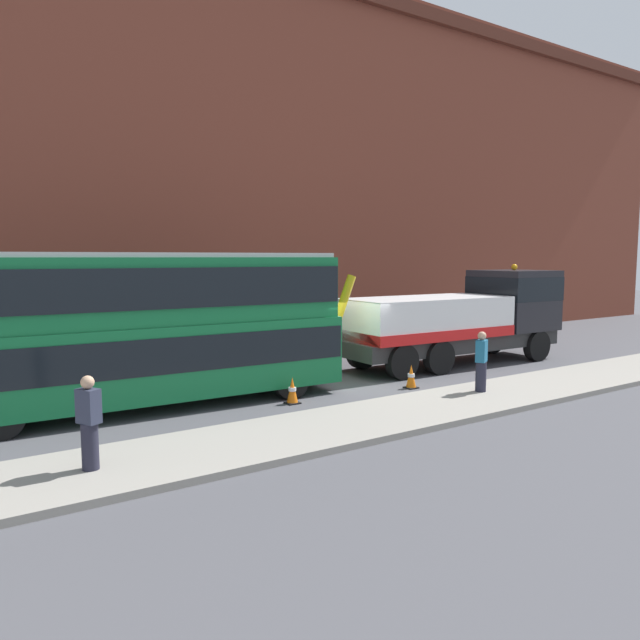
{
  "coord_description": "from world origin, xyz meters",
  "views": [
    {
      "loc": [
        -10.99,
        -15.15,
        3.95
      ],
      "look_at": [
        -0.6,
        0.2,
        2.0
      ],
      "focal_mm": 33.76,
      "sensor_mm": 36.0,
      "label": 1
    }
  ],
  "objects_px": {
    "double_decker_bus": "(138,324)",
    "traffic_cone_near_bus": "(292,391)",
    "pedestrian_bystander": "(481,362)",
    "pedestrian_onlooker": "(89,424)",
    "traffic_cone_midway": "(411,377)",
    "recovery_tow_truck": "(463,316)"
  },
  "relations": [
    {
      "from": "double_decker_bus",
      "to": "traffic_cone_near_bus",
      "type": "xyz_separation_m",
      "value": [
        3.59,
        -1.74,
        -1.89
      ]
    },
    {
      "from": "pedestrian_onlooker",
      "to": "pedestrian_bystander",
      "type": "relative_size",
      "value": 1.0
    },
    {
      "from": "pedestrian_onlooker",
      "to": "traffic_cone_midway",
      "type": "height_order",
      "value": "pedestrian_onlooker"
    },
    {
      "from": "double_decker_bus",
      "to": "pedestrian_bystander",
      "type": "bearing_deg",
      "value": -23.32
    },
    {
      "from": "pedestrian_bystander",
      "to": "pedestrian_onlooker",
      "type": "bearing_deg",
      "value": 63.53
    },
    {
      "from": "pedestrian_bystander",
      "to": "traffic_cone_near_bus",
      "type": "height_order",
      "value": "pedestrian_bystander"
    },
    {
      "from": "pedestrian_onlooker",
      "to": "pedestrian_bystander",
      "type": "distance_m",
      "value": 10.72
    },
    {
      "from": "double_decker_bus",
      "to": "traffic_cone_midway",
      "type": "xyz_separation_m",
      "value": [
        7.55,
        -2.12,
        -1.89
      ]
    },
    {
      "from": "recovery_tow_truck",
      "to": "pedestrian_bystander",
      "type": "height_order",
      "value": "recovery_tow_truck"
    },
    {
      "from": "pedestrian_bystander",
      "to": "traffic_cone_midway",
      "type": "height_order",
      "value": "pedestrian_bystander"
    },
    {
      "from": "recovery_tow_truck",
      "to": "traffic_cone_near_bus",
      "type": "xyz_separation_m",
      "value": [
        -8.44,
        -1.72,
        -1.42
      ]
    },
    {
      "from": "traffic_cone_midway",
      "to": "double_decker_bus",
      "type": "bearing_deg",
      "value": 164.33
    },
    {
      "from": "traffic_cone_near_bus",
      "to": "traffic_cone_midway",
      "type": "relative_size",
      "value": 1.0
    },
    {
      "from": "double_decker_bus",
      "to": "traffic_cone_near_bus",
      "type": "relative_size",
      "value": 15.44
    },
    {
      "from": "pedestrian_bystander",
      "to": "traffic_cone_near_bus",
      "type": "xyz_separation_m",
      "value": [
        -4.85,
        2.29,
        -0.64
      ]
    },
    {
      "from": "double_decker_bus",
      "to": "traffic_cone_midway",
      "type": "height_order",
      "value": "double_decker_bus"
    },
    {
      "from": "pedestrian_onlooker",
      "to": "pedestrian_bystander",
      "type": "height_order",
      "value": "same"
    },
    {
      "from": "recovery_tow_truck",
      "to": "pedestrian_onlooker",
      "type": "bearing_deg",
      "value": -160.85
    },
    {
      "from": "pedestrian_onlooker",
      "to": "recovery_tow_truck",
      "type": "bearing_deg",
      "value": -10.17
    },
    {
      "from": "recovery_tow_truck",
      "to": "traffic_cone_midway",
      "type": "distance_m",
      "value": 5.14
    },
    {
      "from": "double_decker_bus",
      "to": "recovery_tow_truck",
      "type": "bearing_deg",
      "value": 2.13
    },
    {
      "from": "pedestrian_bystander",
      "to": "recovery_tow_truck",
      "type": "bearing_deg",
      "value": -70.07
    }
  ]
}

